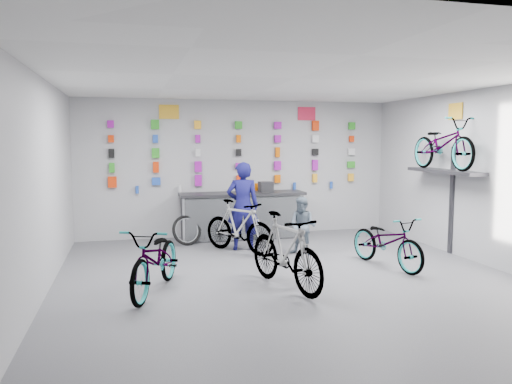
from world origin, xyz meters
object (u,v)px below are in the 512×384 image
object	(u,v)px
counter	(243,216)
clerk	(243,206)
bike_service	(239,226)
bike_center	(286,251)
customer	(303,226)
bike_right	(387,241)
bike_left	(156,259)

from	to	relation	value
counter	clerk	distance (m)	1.17
bike_service	clerk	xyz separation A→B (m)	(0.13, 0.23, 0.35)
counter	bike_service	world-z (taller)	counter
bike_center	customer	world-z (taller)	bike_center
bike_service	customer	size ratio (longest dim) A/B	1.54
bike_right	clerk	size ratio (longest dim) A/B	0.98
bike_service	customer	world-z (taller)	customer
counter	clerk	xyz separation A→B (m)	(-0.24, -1.08, 0.37)
bike_left	customer	size ratio (longest dim) A/B	1.69
bike_center	customer	xyz separation A→B (m)	(0.95, 1.93, -0.00)
bike_service	customer	distance (m)	1.21
bike_service	bike_right	bearing A→B (deg)	-74.29
bike_center	clerk	size ratio (longest dim) A/B	1.06
bike_right	bike_left	bearing A→B (deg)	173.72
clerk	customer	bearing A→B (deg)	155.30
customer	counter	bearing A→B (deg)	151.32
counter	bike_left	bearing A→B (deg)	-120.20
clerk	customer	distance (m)	1.25
counter	clerk	bearing A→B (deg)	-102.54
customer	clerk	bearing A→B (deg)	-176.76
bike_right	customer	xyz separation A→B (m)	(-1.06, 1.21, 0.10)
bike_center	counter	bearing A→B (deg)	71.05
bike_center	bike_right	size ratio (longest dim) A/B	1.08
counter	customer	bearing A→B (deg)	-67.33
bike_right	bike_service	bearing A→B (deg)	128.94
clerk	counter	bearing A→B (deg)	-91.83
bike_right	customer	bearing A→B (deg)	117.92
counter	bike_left	xyz separation A→B (m)	(-2.02, -3.47, -0.01)
bike_right	customer	size ratio (longest dim) A/B	1.55
bike_center	clerk	xyz separation A→B (m)	(-0.03, 2.63, 0.31)
bike_right	bike_center	bearing A→B (deg)	-173.73
customer	bike_left	bearing A→B (deg)	-109.90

